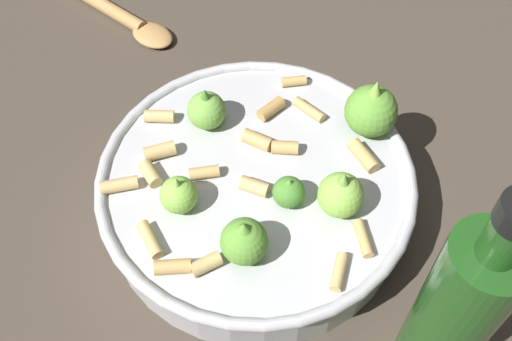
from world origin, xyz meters
name	(u,v)px	position (x,y,z in m)	size (l,w,h in m)	color
ground_plane	(256,207)	(0.00, 0.00, 0.00)	(2.40, 2.40, 0.00)	#42382D
cooking_pan	(258,188)	(0.00, 0.00, 0.03)	(0.28, 0.28, 0.11)	#B7B7BC
olive_oil_bottle	(459,307)	(-0.01, -0.19, 0.09)	(0.05, 0.05, 0.22)	#1E4C19
wooden_spoon	(108,8)	(0.08, 0.31, 0.01)	(0.04, 0.23, 0.02)	#B2844C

